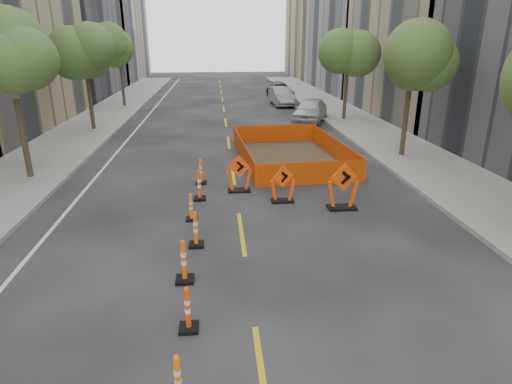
{
  "coord_description": "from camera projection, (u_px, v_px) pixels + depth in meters",
  "views": [
    {
      "loc": [
        -0.65,
        -7.7,
        5.53
      ],
      "look_at": [
        0.49,
        4.56,
        1.1
      ],
      "focal_mm": 30.0,
      "sensor_mm": 36.0,
      "label": 1
    }
  ],
  "objects": [
    {
      "name": "safety_fence",
      "position": [
        289.0,
        150.0,
        20.54
      ],
      "size": [
        5.0,
        7.95,
        0.96
      ],
      "primitive_type": null,
      "rotation": [
        0.0,
        0.0,
        0.07
      ],
      "color": "#E13D0B",
      "rests_on": "ground"
    },
    {
      "name": "parked_car_far",
      "position": [
        280.0,
        90.0,
        42.3
      ],
      "size": [
        2.53,
        4.98,
        1.38
      ],
      "primitive_type": "imported",
      "rotation": [
        0.0,
        0.0,
        0.13
      ],
      "color": "black",
      "rests_on": "ground"
    },
    {
      "name": "tree_l_b",
      "position": [
        10.0,
        66.0,
        16.25
      ],
      "size": [
        2.8,
        2.8,
        5.95
      ],
      "color": "#382B1E",
      "rests_on": "ground"
    },
    {
      "name": "bld_left_d",
      "position": [
        46.0,
        23.0,
        42.01
      ],
      "size": [
        12.0,
        16.0,
        14.0
      ],
      "primitive_type": "cube",
      "color": "#4C4C51",
      "rests_on": "ground"
    },
    {
      "name": "tree_l_c",
      "position": [
        85.0,
        56.0,
        25.62
      ],
      "size": [
        2.8,
        2.8,
        5.95
      ],
      "color": "#382B1E",
      "rests_on": "ground"
    },
    {
      "name": "parked_car_near",
      "position": [
        310.0,
        110.0,
        29.92
      ],
      "size": [
        3.58,
        5.13,
        1.62
      ],
      "primitive_type": "imported",
      "rotation": [
        0.0,
        0.0,
        -0.39
      ],
      "color": "silver",
      "rests_on": "ground"
    },
    {
      "name": "channelizer_4",
      "position": [
        196.0,
        229.0,
        11.92
      ],
      "size": [
        0.42,
        0.42,
        1.06
      ],
      "primitive_type": null,
      "color": "#E55309",
      "rests_on": "ground"
    },
    {
      "name": "parked_car_mid",
      "position": [
        282.0,
        96.0,
        37.23
      ],
      "size": [
        1.88,
        4.76,
        1.54
      ],
      "primitive_type": "imported",
      "rotation": [
        0.0,
        0.0,
        0.05
      ],
      "color": "gray",
      "rests_on": "ground"
    },
    {
      "name": "tree_r_c",
      "position": [
        348.0,
        54.0,
        28.96
      ],
      "size": [
        2.8,
        2.8,
        5.95
      ],
      "color": "#382B1E",
      "rests_on": "ground"
    },
    {
      "name": "channelizer_7",
      "position": [
        201.0,
        171.0,
        17.13
      ],
      "size": [
        0.41,
        0.41,
        1.05
      ],
      "primitive_type": null,
      "color": "#FF580A",
      "rests_on": "ground"
    },
    {
      "name": "ground_plane",
      "position": [
        253.0,
        313.0,
        9.15
      ],
      "size": [
        140.0,
        140.0,
        0.0
      ],
      "primitive_type": "plane",
      "color": "black"
    },
    {
      "name": "bld_right_c",
      "position": [
        460.0,
        17.0,
        30.56
      ],
      "size": [
        12.0,
        16.0,
        14.0
      ],
      "primitive_type": "cube",
      "color": "gray",
      "rests_on": "ground"
    },
    {
      "name": "sidewalk_right",
      "position": [
        413.0,
        155.0,
        21.15
      ],
      "size": [
        4.0,
        90.0,
        0.15
      ],
      "primitive_type": "cube",
      "color": "gray",
      "rests_on": "ground"
    },
    {
      "name": "bld_right_e",
      "position": [
        333.0,
        21.0,
        62.82
      ],
      "size": [
        12.0,
        14.0,
        16.0
      ],
      "primitive_type": "cube",
      "color": "tan",
      "rests_on": "ground"
    },
    {
      "name": "chevron_sign_right",
      "position": [
        343.0,
        186.0,
        14.47
      ],
      "size": [
        1.18,
        0.81,
        1.64
      ],
      "primitive_type": null,
      "rotation": [
        0.0,
        0.0,
        0.15
      ],
      "color": "#D64409",
      "rests_on": "ground"
    },
    {
      "name": "tree_r_b",
      "position": [
        412.0,
        62.0,
        19.59
      ],
      "size": [
        2.8,
        2.8,
        5.95
      ],
      "color": "#382B1E",
      "rests_on": "ground"
    },
    {
      "name": "bld_left_e",
      "position": [
        88.0,
        2.0,
        56.35
      ],
      "size": [
        12.0,
        20.0,
        20.0
      ],
      "primitive_type": "cube",
      "color": "gray",
      "rests_on": "ground"
    },
    {
      "name": "channelizer_2",
      "position": [
        188.0,
        309.0,
        8.46
      ],
      "size": [
        0.39,
        0.39,
        0.99
      ],
      "primitive_type": null,
      "color": "red",
      "rests_on": "ground"
    },
    {
      "name": "channelizer_3",
      "position": [
        184.0,
        261.0,
        10.16
      ],
      "size": [
        0.43,
        0.43,
        1.1
      ],
      "primitive_type": null,
      "color": "#E34F09",
      "rests_on": "ground"
    },
    {
      "name": "tree_l_d",
      "position": [
        119.0,
        51.0,
        34.98
      ],
      "size": [
        2.8,
        2.8,
        5.95
      ],
      "color": "#382B1E",
      "rests_on": "ground"
    },
    {
      "name": "chevron_sign_center",
      "position": [
        283.0,
        184.0,
        15.14
      ],
      "size": [
        1.06,
        0.86,
        1.37
      ],
      "primitive_type": null,
      "rotation": [
        0.0,
        0.0,
        0.4
      ],
      "color": "#F44A0A",
      "rests_on": "ground"
    },
    {
      "name": "channelizer_5",
      "position": [
        191.0,
        207.0,
        13.66
      ],
      "size": [
        0.36,
        0.36,
        0.91
      ],
      "primitive_type": null,
      "color": "#FF650A",
      "rests_on": "ground"
    },
    {
      "name": "channelizer_1",
      "position": [
        178.0,
        380.0,
        6.72
      ],
      "size": [
        0.38,
        0.38,
        0.96
      ],
      "primitive_type": null,
      "color": "#FF590A",
      "rests_on": "ground"
    },
    {
      "name": "sidewalk_left",
      "position": [
        35.0,
        165.0,
        19.58
      ],
      "size": [
        4.0,
        90.0,
        0.15
      ],
      "primitive_type": "cube",
      "color": "gray",
      "rests_on": "ground"
    },
    {
      "name": "chevron_sign_left",
      "position": [
        239.0,
        173.0,
        16.18
      ],
      "size": [
        1.05,
        0.76,
        1.43
      ],
      "primitive_type": null,
      "rotation": [
        0.0,
        0.0,
        -0.21
      ],
      "color": "#EE3E0A",
      "rests_on": "ground"
    },
    {
      "name": "channelizer_6",
      "position": [
        199.0,
        185.0,
        15.38
      ],
      "size": [
        0.44,
        0.44,
        1.11
      ],
      "primitive_type": null,
      "color": "#FF410A",
      "rests_on": "ground"
    }
  ]
}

